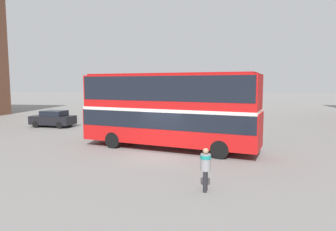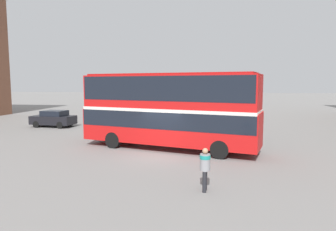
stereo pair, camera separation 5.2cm
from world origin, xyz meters
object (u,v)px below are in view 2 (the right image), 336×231
at_px(parked_car_kerb_near, 54,119).
at_px(double_decker_bus, 168,106).
at_px(parked_car_kerb_far, 219,118).
at_px(pedestrian_foreground, 205,165).

bearing_deg(parked_car_kerb_near, double_decker_bus, 151.68).
relative_size(parked_car_kerb_near, parked_car_kerb_far, 0.91).
bearing_deg(parked_car_kerb_near, pedestrian_foreground, 139.07).
relative_size(pedestrian_foreground, parked_car_kerb_near, 0.41).
bearing_deg(pedestrian_foreground, double_decker_bus, -65.25).
xyz_separation_m(double_decker_bus, pedestrian_foreground, (2.60, -7.22, -1.70)).
bearing_deg(parked_car_kerb_far, double_decker_bus, 87.67).
distance_m(double_decker_bus, parked_car_kerb_near, 14.95).
relative_size(double_decker_bus, parked_car_kerb_far, 2.53).
relative_size(pedestrian_foreground, parked_car_kerb_far, 0.37).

